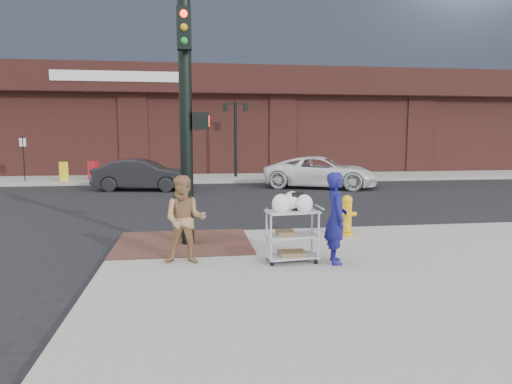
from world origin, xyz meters
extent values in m
plane|color=black|center=(0.00, 0.00, 0.00)|extent=(220.00, 220.00, 0.00)
cube|color=#97958F|center=(12.50, 32.00, 0.07)|extent=(65.00, 36.00, 0.15)
cube|color=#4F3025|center=(-0.60, 0.90, 0.16)|extent=(2.80, 2.40, 0.01)
cylinder|color=black|center=(2.00, 16.00, 2.15)|extent=(0.16, 0.16, 4.00)
cube|color=black|center=(2.00, 16.00, 4.05)|extent=(1.20, 0.06, 0.06)
cube|color=black|center=(1.45, 16.00, 3.85)|extent=(0.22, 0.22, 0.35)
cube|color=black|center=(2.55, 16.00, 3.85)|extent=(0.22, 0.22, 0.35)
cylinder|color=black|center=(-8.50, 15.00, 1.25)|extent=(0.05, 0.05, 2.20)
cylinder|color=black|center=(-0.50, 0.80, 2.65)|extent=(0.26, 0.26, 5.00)
cube|color=black|center=(-0.20, 0.80, 2.70)|extent=(0.32, 0.28, 0.34)
cube|color=#FF260C|center=(-0.04, 0.80, 2.70)|extent=(0.02, 0.18, 0.22)
cube|color=black|center=(-0.50, 0.52, 4.45)|extent=(0.28, 0.18, 0.80)
imported|color=navy|center=(2.11, -1.00, 0.96)|extent=(0.46, 0.64, 1.62)
imported|color=#A1754B|center=(-0.53, -0.65, 0.93)|extent=(0.82, 0.68, 1.57)
imported|color=black|center=(-2.53, 11.66, 0.68)|extent=(4.31, 2.08, 1.36)
imported|color=white|center=(5.50, 11.55, 0.71)|extent=(5.65, 4.13, 1.43)
cube|color=#ABACB1|center=(1.35, -0.85, 1.07)|extent=(0.96, 0.61, 0.03)
cube|color=#ABACB1|center=(1.35, -0.85, 0.63)|extent=(0.96, 0.61, 0.03)
cube|color=#ABACB1|center=(1.35, -0.85, 0.26)|extent=(0.96, 0.61, 0.03)
cube|color=black|center=(1.45, -0.80, 1.23)|extent=(0.22, 0.14, 0.32)
cube|color=brown|center=(1.23, -0.85, 0.69)|extent=(0.30, 0.34, 0.08)
cube|color=brown|center=(1.35, -0.85, 0.31)|extent=(0.46, 0.36, 0.07)
cylinder|color=#EAA513|center=(3.05, 1.08, 0.19)|extent=(0.31, 0.31, 0.09)
cylinder|color=#EAA513|center=(3.05, 1.08, 0.59)|extent=(0.22, 0.22, 0.68)
sphere|color=#EAA513|center=(3.05, 1.08, 0.96)|extent=(0.24, 0.24, 0.24)
cylinder|color=#EAA513|center=(3.05, 1.08, 0.64)|extent=(0.44, 0.10, 0.10)
cube|color=#A9131C|center=(-5.30, 15.24, 0.63)|extent=(0.49, 0.47, 0.96)
cube|color=yellow|center=(-6.64, 14.89, 0.62)|extent=(0.49, 0.47, 0.94)
camera|label=1|loc=(-0.42, -8.66, 2.43)|focal=32.00mm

